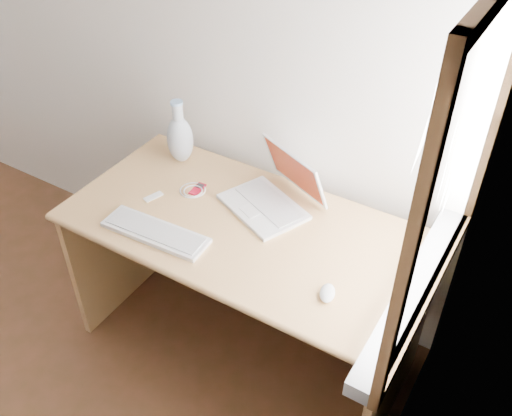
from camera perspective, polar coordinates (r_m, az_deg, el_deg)
The scene contains 10 objects.
back_wall at distance 2.84m, azimuth -14.35°, elevation 18.73°, with size 3.50×0.04×2.60m, color white.
window at distance 1.72m, azimuth 19.22°, elevation 3.06°, with size 0.11×0.99×1.10m.
desk at distance 2.46m, azimuth -0.08°, elevation -4.39°, with size 1.43×0.72×0.76m.
laptop at distance 2.33m, azimuth 1.31°, elevation 1.58°, with size 0.41×0.40×0.23m.
external_keyboard at distance 2.24m, azimuth -10.03°, elevation -2.39°, with size 0.44×0.15×0.02m.
mouse at distance 1.99m, azimuth 7.16°, elevation -8.43°, with size 0.05×0.09×0.03m, color white.
ipod at distance 2.44m, azimuth -5.86°, elevation 1.90°, with size 0.04×0.09×0.01m.
cable_coil at distance 2.44m, azimuth -6.35°, elevation 1.78°, with size 0.11×0.11×0.01m, color white.
remote at distance 2.43m, azimuth -10.23°, elevation 1.13°, with size 0.03×0.08×0.01m, color white.
vase at distance 2.57m, azimuth -7.62°, elevation 6.99°, with size 0.12×0.12×0.30m.
Camera 1 is at (1.92, -0.12, 2.22)m, focal length 40.00 mm.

